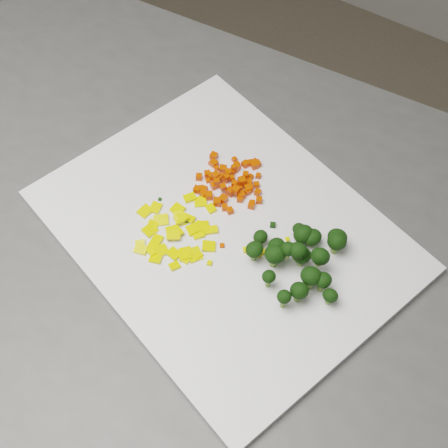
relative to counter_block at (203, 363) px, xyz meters
The scene contains 135 objects.
counter_block is the anchor object (origin of this frame).
cutting_board 0.46m from the counter_block, 47.13° to the left, with size 0.45×0.35×0.01m, color white.
carrot_pile 0.49m from the counter_block, 92.69° to the left, with size 0.10×0.10×0.03m, color red, non-canonical shape.
pepper_pile 0.47m from the counter_block, 157.86° to the right, with size 0.12×0.12×0.02m, color yellow, non-canonical shape.
broccoli_pile 0.51m from the counter_block, 13.82° to the left, with size 0.12×0.12×0.06m, color black, non-canonical shape.
carrot_cube_0 0.47m from the counter_block, 63.03° to the left, with size 0.01×0.01×0.01m, color red.
carrot_cube_1 0.48m from the counter_block, 91.91° to the left, with size 0.01×0.01×0.01m, color red.
carrot_cube_2 0.47m from the counter_block, 120.61° to the left, with size 0.01×0.01×0.01m, color red.
carrot_cube_3 0.48m from the counter_block, 105.02° to the left, with size 0.01×0.01×0.01m, color red.
carrot_cube_4 0.48m from the counter_block, 95.53° to the left, with size 0.01×0.01×0.01m, color red.
carrot_cube_5 0.48m from the counter_block, 83.46° to the left, with size 0.01×0.01×0.01m, color red.
carrot_cube_6 0.47m from the counter_block, 74.90° to the left, with size 0.01×0.01×0.01m, color red.
carrot_cube_7 0.47m from the counter_block, 87.12° to the left, with size 0.01×0.01×0.01m, color red.
carrot_cube_8 0.47m from the counter_block, 113.20° to the left, with size 0.01×0.01×0.01m, color red.
carrot_cube_9 0.49m from the counter_block, 88.34° to the left, with size 0.01×0.01×0.01m, color red.
carrot_cube_10 0.48m from the counter_block, 103.21° to the left, with size 0.01×0.01×0.01m, color red.
carrot_cube_11 0.48m from the counter_block, 76.15° to the left, with size 0.01×0.01×0.01m, color red.
carrot_cube_12 0.48m from the counter_block, 93.60° to the left, with size 0.01×0.01×0.01m, color red.
carrot_cube_13 0.48m from the counter_block, 87.39° to the left, with size 0.01×0.01×0.01m, color red.
carrot_cube_14 0.48m from the counter_block, 84.06° to the left, with size 0.01×0.01×0.01m, color red.
carrot_cube_15 0.49m from the counter_block, 95.93° to the left, with size 0.01×0.01×0.01m, color red.
carrot_cube_16 0.48m from the counter_block, 108.94° to the left, with size 0.01×0.01×0.01m, color red.
carrot_cube_17 0.48m from the counter_block, 83.57° to the left, with size 0.01×0.01×0.01m, color red.
carrot_cube_18 0.48m from the counter_block, 101.86° to the left, with size 0.01×0.01×0.01m, color red.
carrot_cube_19 0.48m from the counter_block, 84.84° to the left, with size 0.01×0.01×0.01m, color red.
carrot_cube_20 0.48m from the counter_block, 113.42° to the left, with size 0.01×0.01×0.01m, color red.
carrot_cube_21 0.48m from the counter_block, 96.55° to the left, with size 0.01×0.01×0.01m, color red.
carrot_cube_22 0.47m from the counter_block, 77.79° to the left, with size 0.01×0.01×0.01m, color red.
carrot_cube_23 0.48m from the counter_block, 108.09° to the left, with size 0.01×0.01×0.01m, color red.
carrot_cube_24 0.48m from the counter_block, 96.27° to the left, with size 0.01×0.01×0.01m, color red.
carrot_cube_25 0.49m from the counter_block, 85.32° to the left, with size 0.01×0.01×0.01m, color red.
carrot_cube_26 0.48m from the counter_block, 98.59° to the left, with size 0.01×0.01×0.01m, color red.
carrot_cube_27 0.48m from the counter_block, 77.39° to the left, with size 0.01×0.01×0.01m, color red.
carrot_cube_28 0.48m from the counter_block, 110.49° to the left, with size 0.01×0.01×0.01m, color red.
carrot_cube_29 0.47m from the counter_block, 104.20° to the left, with size 0.01×0.01×0.01m, color red.
carrot_cube_30 0.48m from the counter_block, 70.45° to the left, with size 0.01×0.01×0.01m, color red.
carrot_cube_31 0.48m from the counter_block, 64.20° to the left, with size 0.01×0.01×0.01m, color red.
carrot_cube_32 0.49m from the counter_block, 90.30° to the left, with size 0.01×0.01×0.01m, color red.
carrot_cube_33 0.47m from the counter_block, 90.81° to the left, with size 0.01×0.01×0.01m, color red.
carrot_cube_34 0.47m from the counter_block, 64.74° to the left, with size 0.01×0.01×0.01m, color red.
carrot_cube_35 0.47m from the counter_block, 76.99° to the left, with size 0.01×0.01×0.01m, color red.
carrot_cube_36 0.47m from the counter_block, 111.79° to the left, with size 0.01×0.01×0.01m, color red.
carrot_cube_37 0.48m from the counter_block, 78.64° to the left, with size 0.01×0.01×0.01m, color red.
carrot_cube_38 0.48m from the counter_block, 112.60° to the left, with size 0.01×0.01×0.01m, color red.
carrot_cube_39 0.47m from the counter_block, 117.39° to the left, with size 0.01×0.01×0.01m, color red.
carrot_cube_40 0.48m from the counter_block, 88.01° to the left, with size 0.01×0.01×0.01m, color red.
carrot_cube_41 0.48m from the counter_block, 81.57° to the left, with size 0.01×0.01×0.01m, color red.
carrot_cube_42 0.48m from the counter_block, 92.43° to the left, with size 0.01×0.01×0.01m, color red.
carrot_cube_43 0.48m from the counter_block, 96.11° to the left, with size 0.01×0.01×0.01m, color red.
carrot_cube_44 0.48m from the counter_block, 112.07° to the left, with size 0.01×0.01×0.01m, color red.
carrot_cube_45 0.48m from the counter_block, 81.81° to the left, with size 0.01×0.01×0.01m, color red.
carrot_cube_46 0.47m from the counter_block, 119.90° to the left, with size 0.01×0.01×0.01m, color red.
carrot_cube_47 0.48m from the counter_block, 97.01° to the left, with size 0.01×0.01×0.01m, color red.
carrot_cube_48 0.47m from the counter_block, 116.89° to the left, with size 0.01×0.01×0.01m, color red.
carrot_cube_49 0.48m from the counter_block, 80.45° to the left, with size 0.01×0.01×0.01m, color red.
carrot_cube_50 0.49m from the counter_block, 86.34° to the left, with size 0.01×0.01×0.01m, color red.
carrot_cube_51 0.47m from the counter_block, 69.56° to the left, with size 0.01×0.01×0.01m, color red.
carrot_cube_52 0.48m from the counter_block, 99.48° to the left, with size 0.01×0.01×0.01m, color red.
carrot_cube_53 0.48m from the counter_block, 85.66° to the left, with size 0.01×0.01×0.01m, color red.
carrot_cube_54 0.48m from the counter_block, 102.24° to the left, with size 0.01×0.01×0.01m, color red.
carrot_cube_55 0.49m from the counter_block, 86.90° to the left, with size 0.01×0.01×0.01m, color red.
carrot_cube_56 0.47m from the counter_block, 104.77° to the left, with size 0.01×0.01×0.01m, color red.
carrot_cube_57 0.48m from the counter_block, 76.17° to the left, with size 0.01×0.01×0.01m, color red.
carrot_cube_58 0.47m from the counter_block, 87.34° to the left, with size 0.01×0.01×0.01m, color red.
carrot_cube_59 0.49m from the counter_block, 96.96° to the left, with size 0.01×0.01×0.01m, color red.
pepper_chunk_0 0.47m from the counter_block, 155.82° to the left, with size 0.02×0.01×0.00m, color yellow.
pepper_chunk_1 0.47m from the counter_block, 146.02° to the right, with size 0.02×0.02×0.00m, color yellow.
pepper_chunk_2 0.47m from the counter_block, behind, with size 0.02×0.01×0.00m, color yellow.
pepper_chunk_3 0.47m from the counter_block, 132.71° to the right, with size 0.02×0.01×0.00m, color yellow.
pepper_chunk_4 0.47m from the counter_block, 151.92° to the right, with size 0.02×0.02×0.00m, color yellow.
pepper_chunk_5 0.47m from the counter_block, 121.00° to the right, with size 0.02×0.01×0.00m, color yellow.
pepper_chunk_6 0.47m from the counter_block, 132.94° to the right, with size 0.01×0.01×0.00m, color yellow.
pepper_chunk_7 0.46m from the counter_block, 80.31° to the left, with size 0.02×0.01×0.00m, color yellow.
pepper_chunk_8 0.47m from the counter_block, 126.32° to the right, with size 0.02×0.01×0.00m, color yellow.
pepper_chunk_9 0.47m from the counter_block, 68.60° to the right, with size 0.02×0.01×0.00m, color yellow.
pepper_chunk_10 0.47m from the counter_block, 135.85° to the right, with size 0.01×0.02×0.00m, color yellow.
pepper_chunk_11 0.47m from the counter_block, 153.19° to the left, with size 0.02×0.02×0.00m, color yellow.
pepper_chunk_12 0.47m from the counter_block, 73.16° to the right, with size 0.02×0.02×0.00m, color yellow.
pepper_chunk_13 0.47m from the counter_block, 160.69° to the right, with size 0.01×0.01×0.00m, color yellow.
pepper_chunk_14 0.46m from the counter_block, 75.24° to the left, with size 0.02×0.02×0.00m, color yellow.
pepper_chunk_15 0.46m from the counter_block, 43.81° to the left, with size 0.02×0.02×0.00m, color yellow.
pepper_chunk_16 0.47m from the counter_block, 94.09° to the left, with size 0.01×0.01×0.00m, color yellow.
pepper_chunk_17 0.47m from the counter_block, 95.03° to the right, with size 0.02×0.01×0.00m, color yellow.
pepper_chunk_18 0.46m from the counter_block, 47.66° to the right, with size 0.01×0.01×0.00m, color yellow.
pepper_chunk_19 0.47m from the counter_block, behind, with size 0.02×0.01×0.00m, color yellow.
pepper_chunk_20 0.46m from the counter_block, 158.59° to the left, with size 0.02×0.01×0.00m, color yellow.
pepper_chunk_21 0.47m from the counter_block, behind, with size 0.02×0.02×0.00m, color yellow.
pepper_chunk_22 0.46m from the counter_block, 46.48° to the left, with size 0.02×0.01×0.00m, color yellow.
pepper_chunk_23 0.47m from the counter_block, 81.42° to the right, with size 0.01×0.01×0.00m, color yellow.
pepper_chunk_24 0.47m from the counter_block, 114.28° to the left, with size 0.02×0.02×0.00m, color yellow.
pepper_chunk_25 0.46m from the counter_block, 140.25° to the left, with size 0.02×0.01×0.00m, color yellow.
pepper_chunk_26 0.47m from the counter_block, 162.29° to the left, with size 0.01×0.02×0.00m, color yellow.
pepper_chunk_27 0.47m from the counter_block, 164.67° to the left, with size 0.01×0.02×0.00m, color yellow.
pepper_chunk_28 0.47m from the counter_block, ahead, with size 0.01×0.02×0.00m, color yellow.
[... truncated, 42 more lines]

